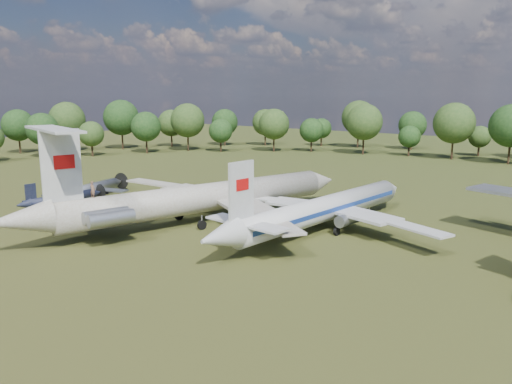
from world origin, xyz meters
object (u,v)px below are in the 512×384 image
Objects in this scene: tu104_jet at (324,213)px; small_prop_northwest at (92,190)px; small_prop_west at (63,201)px; il62_airliner at (203,203)px; person_on_il62 at (93,189)px.

tu104_jet is 2.55× the size of small_prop_northwest.
small_prop_west is at bearing -82.13° from small_prop_northwest.
small_prop_west is 7.53m from small_prop_northwest.
small_prop_west is (-21.77, -6.84, -1.45)m from il62_airliner.
il62_airliner reaches higher than tu104_jet.
tu104_jet is 38.35m from small_prop_west.
tu104_jet is 27.13m from person_on_il62.
il62_airliner is at bearing -152.04° from tu104_jet.
person_on_il62 reaches higher than tu104_jet.
tu104_jet is (14.22, 6.38, -0.42)m from il62_airliner.
small_prop_northwest is at bearing -167.03° from tu104_jet.
il62_airliner is 3.53× the size of small_prop_west.
person_on_il62 reaches higher than small_prop_west.
person_on_il62 reaches higher than small_prop_northwest.
small_prop_northwest reaches higher than small_prop_west.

